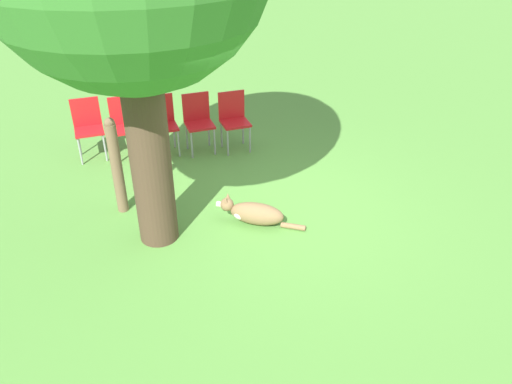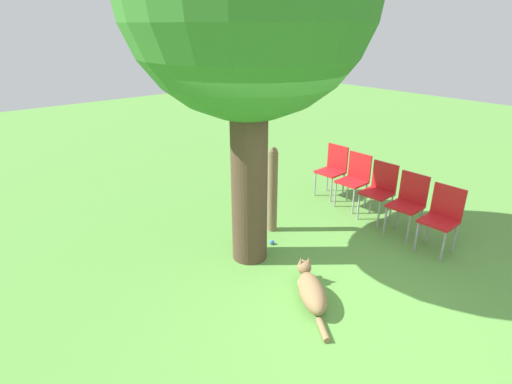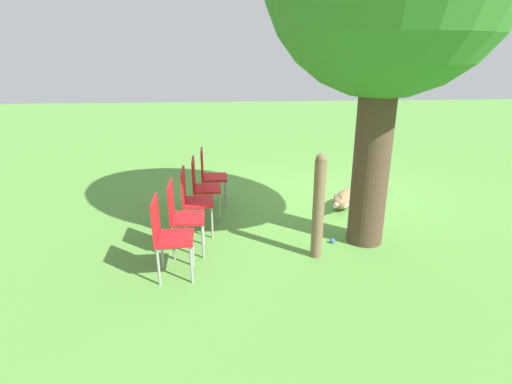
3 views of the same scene
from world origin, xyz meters
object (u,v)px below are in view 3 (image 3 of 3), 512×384
object	(u,v)px
red_chair_0	(209,173)
red_chair_3	(181,213)
red_chair_4	(167,232)
tennis_ball	(332,241)
red_chair_2	(192,197)
fence_post	(319,206)
dog	(344,200)
red_chair_1	(201,184)

from	to	relation	value
red_chair_0	red_chair_3	size ratio (longest dim) A/B	1.00
red_chair_4	tennis_ball	world-z (taller)	red_chair_4
red_chair_2	red_chair_3	world-z (taller)	same
fence_post	red_chair_3	size ratio (longest dim) A/B	1.42
red_chair_0	red_chair_4	world-z (taller)	same
dog	red_chair_1	distance (m)	2.38
red_chair_2	tennis_ball	bearing A→B (deg)	-16.14
dog	fence_post	bearing A→B (deg)	5.50
red_chair_4	red_chair_0	bearing A→B (deg)	77.82
red_chair_0	red_chair_1	world-z (taller)	same
dog	tennis_ball	distance (m)	1.37
fence_post	red_chair_4	world-z (taller)	fence_post
red_chair_4	tennis_ball	size ratio (longest dim) A/B	14.02
dog	red_chair_4	world-z (taller)	red_chair_4
dog	red_chair_0	bearing A→B (deg)	-66.27
fence_post	red_chair_0	world-z (taller)	fence_post
red_chair_1	fence_post	bearing A→B (deg)	-44.79
red_chair_2	red_chair_4	world-z (taller)	same
red_chair_4	fence_post	bearing A→B (deg)	8.17
fence_post	red_chair_1	xyz separation A→B (m)	(1.51, -1.38, -0.12)
dog	red_chair_3	bearing A→B (deg)	-28.98
red_chair_0	red_chair_2	world-z (taller)	same
dog	red_chair_3	size ratio (longest dim) A/B	1.09
red_chair_0	red_chair_1	xyz separation A→B (m)	(0.10, 0.57, 0.00)
red_chair_0	red_chair_4	distance (m)	2.32
red_chair_1	tennis_ball	distance (m)	2.15
fence_post	red_chair_1	world-z (taller)	fence_post
fence_post	red_chair_4	distance (m)	1.84
red_chair_4	tennis_ball	xyz separation A→B (m)	(-2.11, -0.67, -0.52)
red_chair_0	red_chair_3	distance (m)	1.74
red_chair_1	tennis_ball	world-z (taller)	red_chair_1
fence_post	tennis_ball	world-z (taller)	fence_post
red_chair_1	red_chair_3	size ratio (longest dim) A/B	1.00
red_chair_3	red_chair_0	bearing A→B (deg)	77.82
fence_post	red_chair_0	distance (m)	2.41
red_chair_4	tennis_ball	bearing A→B (deg)	15.38
fence_post	red_chair_2	size ratio (longest dim) A/B	1.42
dog	red_chair_2	world-z (taller)	red_chair_2
red_chair_0	tennis_ball	world-z (taller)	red_chair_0
red_chair_2	fence_post	bearing A→B (deg)	-29.03
dog	red_chair_2	distance (m)	2.59
red_chair_3	fence_post	bearing A→B (deg)	-10.23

